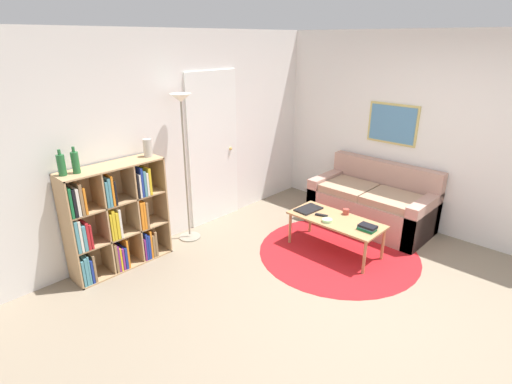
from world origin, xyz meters
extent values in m
plane|color=gray|center=(0.00, 0.00, 0.00)|extent=(14.00, 14.00, 0.00)
cube|color=silver|center=(0.00, 2.70, 1.30)|extent=(7.21, 0.05, 2.60)
cube|color=white|center=(0.31, 2.67, 1.05)|extent=(0.86, 0.02, 2.10)
sphere|color=tan|center=(0.61, 2.64, 1.01)|extent=(0.04, 0.04, 0.04)
cube|color=silver|center=(2.13, 1.34, 1.30)|extent=(0.05, 5.68, 2.60)
cube|color=tan|center=(2.09, 0.95, 1.38)|extent=(0.02, 0.71, 0.55)
cube|color=teal|center=(2.08, 0.95, 1.38)|extent=(0.01, 0.65, 0.49)
cylinder|color=#B2191E|center=(0.70, 0.81, 0.00)|extent=(1.95, 1.95, 0.01)
cube|color=tan|center=(-1.83, 2.49, 0.61)|extent=(0.02, 0.34, 1.22)
cube|color=tan|center=(-0.72, 2.49, 0.61)|extent=(0.02, 0.34, 1.22)
cube|color=tan|center=(-1.28, 2.49, 1.21)|extent=(1.13, 0.34, 0.02)
cube|color=tan|center=(-1.28, 2.49, 0.01)|extent=(1.13, 0.34, 0.02)
cube|color=tan|center=(-1.28, 2.65, 0.61)|extent=(1.13, 0.02, 1.22)
cube|color=tan|center=(-1.46, 2.49, 0.61)|extent=(0.02, 0.32, 1.18)
cube|color=tan|center=(-1.09, 2.49, 0.61)|extent=(0.02, 0.32, 1.18)
cube|color=tan|center=(-1.28, 2.49, 0.41)|extent=(1.10, 0.32, 0.02)
cube|color=tan|center=(-1.28, 2.49, 0.81)|extent=(1.10, 0.32, 0.02)
cube|color=teal|center=(-1.80, 2.43, 0.17)|extent=(0.03, 0.21, 0.30)
cube|color=teal|center=(-1.77, 2.44, 0.18)|extent=(0.03, 0.23, 0.32)
cube|color=teal|center=(-1.74, 2.42, 0.18)|extent=(0.02, 0.19, 0.33)
cube|color=navy|center=(-1.71, 2.43, 0.16)|extent=(0.02, 0.21, 0.27)
cube|color=olive|center=(-1.68, 2.45, 0.18)|extent=(0.03, 0.25, 0.32)
cube|color=olive|center=(-1.43, 2.42, 0.19)|extent=(0.03, 0.19, 0.35)
cube|color=#7F287A|center=(-1.40, 2.45, 0.18)|extent=(0.02, 0.25, 0.32)
cube|color=gold|center=(-1.38, 2.44, 0.16)|extent=(0.02, 0.22, 0.29)
cube|color=#7F287A|center=(-1.35, 2.45, 0.15)|extent=(0.02, 0.24, 0.27)
cube|color=navy|center=(-1.31, 2.46, 0.15)|extent=(0.03, 0.27, 0.27)
cube|color=orange|center=(-1.29, 2.44, 0.19)|extent=(0.02, 0.22, 0.35)
cube|color=#7F287A|center=(-1.07, 2.45, 0.16)|extent=(0.02, 0.26, 0.28)
cube|color=navy|center=(-1.04, 2.45, 0.19)|extent=(0.02, 0.25, 0.34)
cube|color=navy|center=(-1.01, 2.45, 0.17)|extent=(0.03, 0.25, 0.31)
cube|color=orange|center=(-0.98, 2.45, 0.19)|extent=(0.02, 0.26, 0.35)
cube|color=olive|center=(-0.95, 2.44, 0.16)|extent=(0.03, 0.22, 0.29)
cube|color=olive|center=(-0.92, 2.44, 0.18)|extent=(0.03, 0.23, 0.32)
cube|color=teal|center=(-1.80, 2.44, 0.60)|extent=(0.03, 0.23, 0.35)
cube|color=silver|center=(-1.77, 2.45, 0.60)|extent=(0.03, 0.26, 0.35)
cube|color=teal|center=(-1.73, 2.46, 0.56)|extent=(0.03, 0.27, 0.28)
cube|color=#B21E23|center=(-1.69, 2.42, 0.57)|extent=(0.03, 0.19, 0.30)
cube|color=#B21E23|center=(-1.66, 2.42, 0.56)|extent=(0.02, 0.20, 0.27)
cube|color=gold|center=(-1.43, 2.46, 0.58)|extent=(0.02, 0.27, 0.31)
cube|color=gold|center=(-1.40, 2.46, 0.59)|extent=(0.03, 0.27, 0.34)
cube|color=gold|center=(-1.36, 2.44, 0.58)|extent=(0.03, 0.23, 0.31)
cube|color=silver|center=(-1.33, 2.42, 0.59)|extent=(0.03, 0.19, 0.34)
cube|color=orange|center=(-1.06, 2.43, 0.59)|extent=(0.03, 0.21, 0.34)
cube|color=orange|center=(-1.02, 2.45, 0.59)|extent=(0.03, 0.26, 0.33)
cube|color=olive|center=(-0.99, 2.43, 0.58)|extent=(0.03, 0.20, 0.32)
cube|color=#196B38|center=(-1.80, 2.45, 0.97)|extent=(0.03, 0.24, 0.32)
cube|color=black|center=(-1.77, 2.43, 0.96)|extent=(0.03, 0.20, 0.29)
cube|color=silver|center=(-1.73, 2.46, 0.96)|extent=(0.03, 0.27, 0.29)
cube|color=olive|center=(-1.70, 2.44, 0.98)|extent=(0.03, 0.22, 0.33)
cube|color=orange|center=(-1.66, 2.43, 0.96)|extent=(0.02, 0.20, 0.28)
cube|color=teal|center=(-1.43, 2.45, 0.96)|extent=(0.03, 0.25, 0.28)
cube|color=teal|center=(-1.40, 2.46, 0.97)|extent=(0.03, 0.26, 0.32)
cube|color=orange|center=(-1.36, 2.46, 0.98)|extent=(0.02, 0.26, 0.33)
cube|color=black|center=(-1.34, 2.42, 0.95)|extent=(0.02, 0.20, 0.27)
cube|color=black|center=(-1.07, 2.44, 0.95)|extent=(0.02, 0.22, 0.28)
cube|color=silver|center=(-1.04, 2.44, 0.95)|extent=(0.02, 0.22, 0.27)
cube|color=navy|center=(-1.01, 2.45, 0.98)|extent=(0.03, 0.24, 0.34)
cube|color=teal|center=(-0.98, 2.44, 0.96)|extent=(0.03, 0.22, 0.30)
cube|color=silver|center=(-0.95, 2.43, 0.95)|extent=(0.02, 0.20, 0.27)
cube|color=gold|center=(-0.91, 2.43, 0.97)|extent=(0.03, 0.20, 0.31)
cylinder|color=gray|center=(-0.32, 2.47, 0.01)|extent=(0.28, 0.28, 0.01)
cylinder|color=gray|center=(-0.32, 2.47, 0.94)|extent=(0.02, 0.02, 1.78)
cone|color=white|center=(-0.32, 2.47, 1.83)|extent=(0.25, 0.25, 0.10)
cube|color=tan|center=(1.67, 0.93, 0.23)|extent=(0.83, 1.62, 0.46)
cube|color=tan|center=(2.00, 0.93, 0.43)|extent=(0.16, 1.62, 0.87)
cube|color=tan|center=(1.67, 0.20, 0.30)|extent=(0.83, 0.16, 0.60)
cube|color=tan|center=(1.67, 1.65, 0.30)|extent=(0.83, 0.16, 0.60)
cube|color=tan|center=(1.59, 0.60, 0.51)|extent=(0.63, 0.63, 0.10)
cube|color=tan|center=(1.59, 1.25, 0.51)|extent=(0.63, 0.63, 0.10)
cube|color=#AD7F51|center=(0.70, 0.88, 0.43)|extent=(0.52, 1.14, 0.02)
cylinder|color=#AD7F51|center=(0.48, 0.35, 0.21)|extent=(0.04, 0.04, 0.42)
cylinder|color=#AD7F51|center=(0.48, 1.41, 0.21)|extent=(0.04, 0.04, 0.42)
cylinder|color=#AD7F51|center=(0.92, 0.35, 0.21)|extent=(0.04, 0.04, 0.42)
cylinder|color=#AD7F51|center=(0.92, 1.41, 0.21)|extent=(0.04, 0.04, 0.42)
cube|color=black|center=(0.69, 1.29, 0.45)|extent=(0.35, 0.24, 0.02)
cylinder|color=#9ED193|center=(0.55, 0.91, 0.46)|extent=(0.12, 0.12, 0.04)
cube|color=#196B38|center=(0.68, 0.46, 0.45)|extent=(0.13, 0.19, 0.02)
cube|color=teal|center=(0.69, 0.46, 0.47)|extent=(0.13, 0.19, 0.02)
cube|color=black|center=(0.68, 0.45, 0.49)|extent=(0.13, 0.19, 0.03)
cylinder|color=#A33D33|center=(0.90, 0.87, 0.47)|extent=(0.08, 0.08, 0.07)
cube|color=black|center=(0.65, 1.06, 0.45)|extent=(0.09, 0.16, 0.02)
cylinder|color=#236633|center=(-1.76, 2.51, 1.32)|extent=(0.08, 0.08, 0.21)
cylinder|color=#236633|center=(-1.76, 2.51, 1.46)|extent=(0.03, 0.03, 0.05)
cylinder|color=#236633|center=(-1.64, 2.49, 1.33)|extent=(0.07, 0.07, 0.22)
cylinder|color=#236633|center=(-1.64, 2.49, 1.46)|extent=(0.03, 0.03, 0.05)
cylinder|color=#B7B2A8|center=(-0.81, 2.49, 1.32)|extent=(0.10, 0.10, 0.20)
camera|label=1|loc=(-3.15, -1.45, 2.49)|focal=28.00mm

